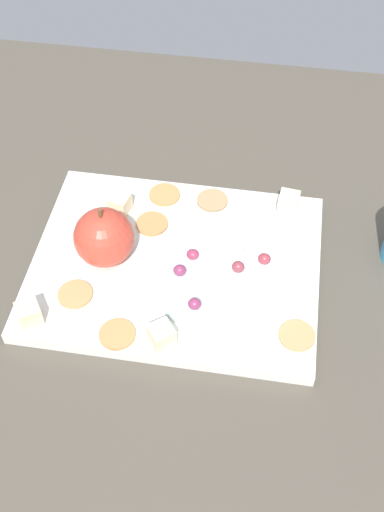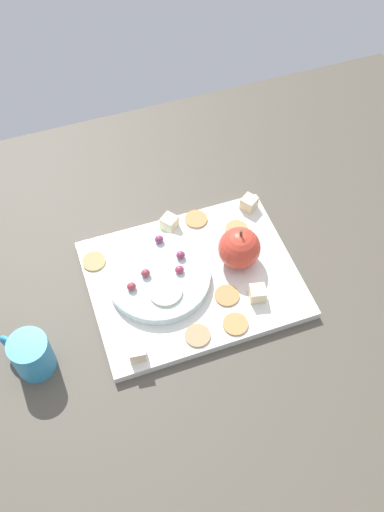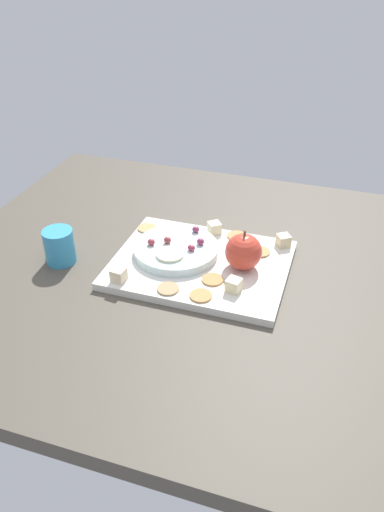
# 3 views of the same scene
# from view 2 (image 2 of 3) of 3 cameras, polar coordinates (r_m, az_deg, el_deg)

# --- Properties ---
(table) EXTENTS (1.27, 0.99, 0.04)m
(table) POSITION_cam_2_polar(r_m,az_deg,el_deg) (1.08, 2.60, -2.39)
(table) COLOR #4C463B
(table) RESTS_ON ground
(platter) EXTENTS (0.38, 0.29, 0.02)m
(platter) POSITION_cam_2_polar(r_m,az_deg,el_deg) (1.04, 0.08, -2.32)
(platter) COLOR silver
(platter) RESTS_ON table
(serving_dish) EXTENTS (0.19, 0.19, 0.02)m
(serving_dish) POSITION_cam_2_polar(r_m,az_deg,el_deg) (1.03, -3.38, -2.15)
(serving_dish) COLOR silver
(serving_dish) RESTS_ON platter
(apple_whole) EXTENTS (0.08, 0.08, 0.08)m
(apple_whole) POSITION_cam_2_polar(r_m,az_deg,el_deg) (1.03, 4.79, 0.80)
(apple_whole) COLOR #CD3F2D
(apple_whole) RESTS_ON platter
(apple_stem) EXTENTS (0.01, 0.01, 0.01)m
(apple_stem) POSITION_cam_2_polar(r_m,az_deg,el_deg) (0.99, 4.97, 2.32)
(apple_stem) COLOR brown
(apple_stem) RESTS_ON apple_whole
(cheese_cube_0) EXTENTS (0.04, 0.04, 0.03)m
(cheese_cube_0) POSITION_cam_2_polar(r_m,az_deg,el_deg) (1.13, 5.78, 5.33)
(cheese_cube_0) COLOR beige
(cheese_cube_0) RESTS_ON platter
(cheese_cube_1) EXTENTS (0.03, 0.03, 0.03)m
(cheese_cube_1) POSITION_cam_2_polar(r_m,az_deg,el_deg) (0.95, -5.56, -9.64)
(cheese_cube_1) COLOR beige
(cheese_cube_1) RESTS_ON platter
(cheese_cube_2) EXTENTS (0.04, 0.04, 0.03)m
(cheese_cube_2) POSITION_cam_2_polar(r_m,az_deg,el_deg) (1.09, -2.30, 3.39)
(cheese_cube_2) COLOR beige
(cheese_cube_2) RESTS_ON platter
(cheese_cube_3) EXTENTS (0.03, 0.03, 0.03)m
(cheese_cube_3) POSITION_cam_2_polar(r_m,az_deg,el_deg) (1.01, 6.61, -3.76)
(cheese_cube_3) COLOR beige
(cheese_cube_3) RESTS_ON platter
(cracker_0) EXTENTS (0.04, 0.04, 0.00)m
(cracker_0) POSITION_cam_2_polar(r_m,az_deg,el_deg) (1.10, 4.52, 2.70)
(cracker_0) COLOR tan
(cracker_0) RESTS_ON platter
(cracker_1) EXTENTS (0.04, 0.04, 0.00)m
(cracker_1) POSITION_cam_2_polar(r_m,az_deg,el_deg) (0.99, 4.41, -6.86)
(cracker_1) COLOR tan
(cracker_1) RESTS_ON platter
(cracker_2) EXTENTS (0.04, 0.04, 0.00)m
(cracker_2) POSITION_cam_2_polar(r_m,az_deg,el_deg) (1.11, 0.47, 3.75)
(cracker_2) COLOR tan
(cracker_2) RESTS_ON platter
(cracker_3) EXTENTS (0.04, 0.04, 0.00)m
(cracker_3) POSITION_cam_2_polar(r_m,az_deg,el_deg) (0.97, 0.56, -8.02)
(cracker_3) COLOR tan
(cracker_3) RESTS_ON platter
(cracker_4) EXTENTS (0.04, 0.04, 0.00)m
(cracker_4) POSITION_cam_2_polar(r_m,az_deg,el_deg) (1.01, 3.54, -4.00)
(cracker_4) COLOR #BB844C
(cracker_4) RESTS_ON platter
(cracker_5) EXTENTS (0.04, 0.04, 0.00)m
(cracker_5) POSITION_cam_2_polar(r_m,az_deg,el_deg) (1.07, -9.87, -0.53)
(cracker_5) COLOR tan
(cracker_5) RESTS_ON platter
(grape_0) EXTENTS (0.02, 0.01, 0.01)m
(grape_0) POSITION_cam_2_polar(r_m,az_deg,el_deg) (1.05, -3.34, 1.70)
(grape_0) COLOR #883359
(grape_0) RESTS_ON serving_dish
(grape_1) EXTENTS (0.02, 0.01, 0.02)m
(grape_1) POSITION_cam_2_polar(r_m,az_deg,el_deg) (1.01, -4.71, -1.73)
(grape_1) COLOR #8E3741
(grape_1) RESTS_ON serving_dish
(grape_2) EXTENTS (0.02, 0.01, 0.02)m
(grape_2) POSITION_cam_2_polar(r_m,az_deg,el_deg) (1.03, -1.16, 0.10)
(grape_2) COLOR #863356
(grape_2) RESTS_ON serving_dish
(grape_3) EXTENTS (0.02, 0.01, 0.01)m
(grape_3) POSITION_cam_2_polar(r_m,az_deg,el_deg) (1.00, -6.19, -2.91)
(grape_3) COLOR #9A3540
(grape_3) RESTS_ON serving_dish
(grape_4) EXTENTS (0.02, 0.01, 0.01)m
(grape_4) POSITION_cam_2_polar(r_m,az_deg,el_deg) (1.01, -1.28, -1.38)
(grape_4) COLOR #9A324F
(grape_4) RESTS_ON serving_dish
(apple_slice_0) EXTENTS (0.06, 0.06, 0.01)m
(apple_slice_0) POSITION_cam_2_polar(r_m,az_deg,el_deg) (0.99, -2.70, -3.60)
(apple_slice_0) COLOR beige
(apple_slice_0) RESTS_ON serving_dish
(cup) EXTENTS (0.08, 0.08, 0.08)m
(cup) POSITION_cam_2_polar(r_m,az_deg,el_deg) (0.97, -15.91, -9.55)
(cup) COLOR #3593C2
(cup) RESTS_ON table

